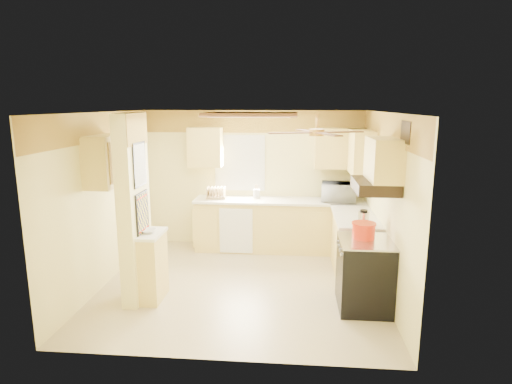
# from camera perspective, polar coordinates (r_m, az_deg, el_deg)

# --- Properties ---
(floor) EXTENTS (4.00, 4.00, 0.00)m
(floor) POSITION_cam_1_polar(r_m,az_deg,el_deg) (6.44, -1.95, -12.26)
(floor) COLOR tan
(floor) RESTS_ON ground
(ceiling) EXTENTS (4.00, 4.00, 0.00)m
(ceiling) POSITION_cam_1_polar(r_m,az_deg,el_deg) (5.89, -2.12, 10.57)
(ceiling) COLOR white
(ceiling) RESTS_ON wall_back
(wall_back) EXTENTS (4.00, 0.00, 4.00)m
(wall_back) POSITION_cam_1_polar(r_m,az_deg,el_deg) (7.89, -0.34, 1.74)
(wall_back) COLOR #F7E996
(wall_back) RESTS_ON floor
(wall_front) EXTENTS (4.00, 0.00, 4.00)m
(wall_front) POSITION_cam_1_polar(r_m,az_deg,el_deg) (4.23, -5.21, -7.14)
(wall_front) COLOR #F7E996
(wall_front) RESTS_ON floor
(wall_left) EXTENTS (0.00, 3.80, 3.80)m
(wall_left) POSITION_cam_1_polar(r_m,az_deg,el_deg) (6.59, -19.56, -0.94)
(wall_left) COLOR #F7E996
(wall_left) RESTS_ON floor
(wall_right) EXTENTS (0.00, 3.80, 3.80)m
(wall_right) POSITION_cam_1_polar(r_m,az_deg,el_deg) (6.13, 16.86, -1.67)
(wall_right) COLOR #F7E996
(wall_right) RESTS_ON floor
(wallpaper_border) EXTENTS (4.00, 0.02, 0.40)m
(wallpaper_border) POSITION_cam_1_polar(r_m,az_deg,el_deg) (7.76, -0.37, 9.37)
(wallpaper_border) COLOR gold
(wallpaper_border) RESTS_ON wall_back
(partition_column) EXTENTS (0.20, 0.70, 2.50)m
(partition_column) POSITION_cam_1_polar(r_m,az_deg,el_deg) (5.85, -15.97, -2.26)
(partition_column) COLOR #F7E996
(partition_column) RESTS_ON floor
(partition_ledge) EXTENTS (0.25, 0.55, 0.90)m
(partition_ledge) POSITION_cam_1_polar(r_m,az_deg,el_deg) (6.01, -13.55, -9.75)
(partition_ledge) COLOR #E7CE71
(partition_ledge) RESTS_ON floor
(ledge_top) EXTENTS (0.28, 0.58, 0.04)m
(ledge_top) POSITION_cam_1_polar(r_m,az_deg,el_deg) (5.86, -13.77, -5.46)
(ledge_top) COLOR silver
(ledge_top) RESTS_ON partition_ledge
(lower_cabinets_back) EXTENTS (3.00, 0.60, 0.90)m
(lower_cabinets_back) POSITION_cam_1_polar(r_m,az_deg,el_deg) (7.75, 3.15, -4.54)
(lower_cabinets_back) COLOR #E7CE71
(lower_cabinets_back) RESTS_ON floor
(lower_cabinets_right) EXTENTS (0.60, 1.40, 0.90)m
(lower_cabinets_right) POSITION_cam_1_polar(r_m,az_deg,el_deg) (6.86, 12.99, -7.00)
(lower_cabinets_right) COLOR #E7CE71
(lower_cabinets_right) RESTS_ON floor
(countertop_back) EXTENTS (3.04, 0.64, 0.04)m
(countertop_back) POSITION_cam_1_polar(r_m,az_deg,el_deg) (7.63, 3.18, -1.17)
(countertop_back) COLOR silver
(countertop_back) RESTS_ON lower_cabinets_back
(countertop_right) EXTENTS (0.64, 1.44, 0.04)m
(countertop_right) POSITION_cam_1_polar(r_m,az_deg,el_deg) (6.73, 13.09, -3.20)
(countertop_right) COLOR silver
(countertop_right) RESTS_ON lower_cabinets_right
(dishwasher_panel) EXTENTS (0.58, 0.02, 0.80)m
(dishwasher_panel) POSITION_cam_1_polar(r_m,az_deg,el_deg) (7.52, -2.68, -5.21)
(dishwasher_panel) COLOR white
(dishwasher_panel) RESTS_ON lower_cabinets_back
(window) EXTENTS (0.92, 0.02, 1.02)m
(window) POSITION_cam_1_polar(r_m,az_deg,el_deg) (7.86, -2.17, 3.90)
(window) COLOR white
(window) RESTS_ON wall_back
(upper_cab_back_left) EXTENTS (0.60, 0.35, 0.70)m
(upper_cab_back_left) POSITION_cam_1_polar(r_m,az_deg,el_deg) (7.77, -6.76, 5.96)
(upper_cab_back_left) COLOR #E7CE71
(upper_cab_back_left) RESTS_ON wall_back
(upper_cab_back_right) EXTENTS (0.90, 0.35, 0.70)m
(upper_cab_back_right) POSITION_cam_1_polar(r_m,az_deg,el_deg) (7.65, 11.22, 5.73)
(upper_cab_back_right) COLOR #E7CE71
(upper_cab_back_right) RESTS_ON wall_back
(upper_cab_right) EXTENTS (0.35, 1.00, 0.70)m
(upper_cab_right) POSITION_cam_1_polar(r_m,az_deg,el_deg) (7.22, 13.79, 5.28)
(upper_cab_right) COLOR #E7CE71
(upper_cab_right) RESTS_ON wall_right
(upper_cab_left_wall) EXTENTS (0.35, 0.75, 0.70)m
(upper_cab_left_wall) POSITION_cam_1_polar(r_m,az_deg,el_deg) (6.20, -19.41, 3.94)
(upper_cab_left_wall) COLOR #E7CE71
(upper_cab_left_wall) RESTS_ON wall_left
(upper_cab_over_stove) EXTENTS (0.35, 0.76, 0.52)m
(upper_cab_over_stove) POSITION_cam_1_polar(r_m,az_deg,el_deg) (5.44, 16.64, 4.20)
(upper_cab_over_stove) COLOR #E7CE71
(upper_cab_over_stove) RESTS_ON wall_right
(stove) EXTENTS (0.68, 0.77, 0.92)m
(stove) POSITION_cam_1_polar(r_m,az_deg,el_deg) (5.79, 14.24, -10.52)
(stove) COLOR black
(stove) RESTS_ON floor
(range_hood) EXTENTS (0.50, 0.76, 0.14)m
(range_hood) POSITION_cam_1_polar(r_m,az_deg,el_deg) (5.48, 15.57, 0.81)
(range_hood) COLOR black
(range_hood) RESTS_ON upper_cab_over_stove
(poster_menu) EXTENTS (0.02, 0.42, 0.57)m
(poster_menu) POSITION_cam_1_polar(r_m,az_deg,el_deg) (5.70, -15.25, 3.57)
(poster_menu) COLOR black
(poster_menu) RESTS_ON partition_column
(poster_nashville) EXTENTS (0.02, 0.42, 0.57)m
(poster_nashville) POSITION_cam_1_polar(r_m,az_deg,el_deg) (5.82, -14.91, -2.77)
(poster_nashville) COLOR black
(poster_nashville) RESTS_ON partition_column
(ceiling_light_panel) EXTENTS (1.35, 0.95, 0.06)m
(ceiling_light_panel) POSITION_cam_1_polar(r_m,az_deg,el_deg) (6.38, -0.65, 10.26)
(ceiling_light_panel) COLOR brown
(ceiling_light_panel) RESTS_ON ceiling
(ceiling_fan) EXTENTS (1.15, 1.15, 0.26)m
(ceiling_fan) POSITION_cam_1_polar(r_m,az_deg,el_deg) (5.16, 8.10, 7.93)
(ceiling_fan) COLOR gold
(ceiling_fan) RESTS_ON ceiling
(vent_grate) EXTENTS (0.02, 0.40, 0.25)m
(vent_grate) POSITION_cam_1_polar(r_m,az_deg,el_deg) (5.11, 19.36, 7.52)
(vent_grate) COLOR black
(vent_grate) RESTS_ON wall_right
(microwave) EXTENTS (0.62, 0.45, 0.33)m
(microwave) POSITION_cam_1_polar(r_m,az_deg,el_deg) (7.60, 10.98, 0.00)
(microwave) COLOR white
(microwave) RESTS_ON countertop_back
(bowl) EXTENTS (0.21, 0.21, 0.05)m
(bowl) POSITION_cam_1_polar(r_m,az_deg,el_deg) (5.85, -14.14, -5.07)
(bowl) COLOR white
(bowl) RESTS_ON ledge_top
(dutch_oven) EXTENTS (0.31, 0.31, 0.21)m
(dutch_oven) POSITION_cam_1_polar(r_m,az_deg,el_deg) (5.68, 14.15, -4.98)
(dutch_oven) COLOR red
(dutch_oven) RESTS_ON stove
(kettle) EXTENTS (0.15, 0.15, 0.23)m
(kettle) POSITION_cam_1_polar(r_m,az_deg,el_deg) (6.13, 14.14, -3.47)
(kettle) COLOR silver
(kettle) RESTS_ON countertop_right
(dish_rack) EXTENTS (0.37, 0.29, 0.20)m
(dish_rack) POSITION_cam_1_polar(r_m,az_deg,el_deg) (7.75, -5.39, -0.28)
(dish_rack) COLOR tan
(dish_rack) RESTS_ON countertop_back
(utensil_crock) EXTENTS (0.12, 0.12, 0.25)m
(utensil_crock) POSITION_cam_1_polar(r_m,az_deg,el_deg) (7.73, 0.08, -0.20)
(utensil_crock) COLOR white
(utensil_crock) RESTS_ON countertop_back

